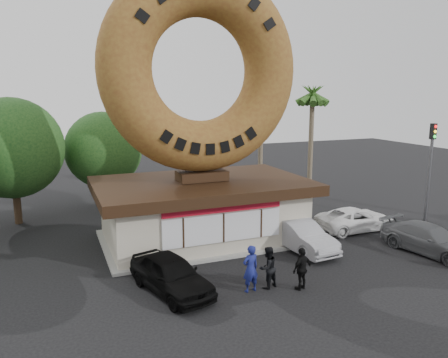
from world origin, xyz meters
name	(u,v)px	position (x,y,z in m)	size (l,w,h in m)	color
ground	(249,283)	(0.00, 0.00, 0.00)	(90.00, 90.00, 0.00)	black
donut_shop	(202,208)	(0.00, 5.98, 1.77)	(11.20, 7.20, 3.80)	beige
giant_donut	(201,70)	(0.00, 6.00, 9.01)	(10.41, 10.41, 2.65)	olive
tree_west	(12,148)	(-9.50, 13.00, 4.64)	(6.00, 6.00, 7.65)	#473321
tree_mid	(104,150)	(-4.00, 15.00, 4.02)	(5.20, 5.20, 6.63)	#473321
palm_near	(262,85)	(7.50, 14.00, 8.41)	(2.60, 2.60, 9.75)	#726651
palm_far	(313,98)	(11.00, 12.50, 7.48)	(2.60, 2.60, 8.75)	#726651
street_lamp	(132,140)	(-1.86, 16.00, 4.48)	(2.11, 0.20, 8.00)	#59595E
traffic_signal	(431,160)	(14.00, 3.99, 3.87)	(0.30, 0.38, 6.07)	#59595E
person_left	(250,269)	(-0.31, -0.76, 0.98)	(0.71, 0.47, 1.95)	navy
person_center	(268,267)	(0.49, -0.71, 0.88)	(0.86, 0.67, 1.76)	black
person_right	(302,269)	(1.71, -1.36, 0.89)	(1.04, 0.44, 1.78)	black
car_black	(171,274)	(-3.28, 0.38, 0.76)	(1.80, 4.47, 1.52)	black
car_silver	(300,235)	(4.09, 2.64, 0.76)	(1.61, 4.60, 1.52)	#98989D
car_grey	(430,239)	(9.82, -0.23, 0.71)	(1.99, 4.91, 1.42)	#545558
car_white	(356,219)	(8.81, 4.18, 0.66)	(2.18, 4.74, 1.32)	white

